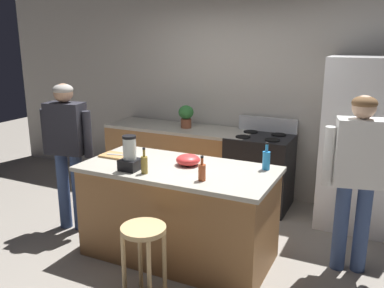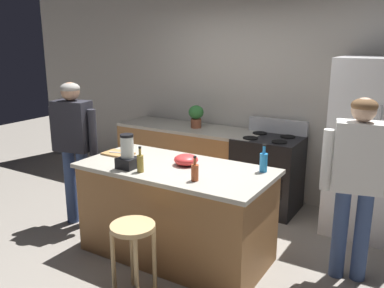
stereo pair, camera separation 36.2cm
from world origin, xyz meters
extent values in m
plane|color=gray|center=(0.00, 0.00, 0.00)|extent=(14.00, 14.00, 0.00)
cube|color=#BCB7AD|center=(0.00, 1.95, 1.35)|extent=(8.00, 0.10, 2.70)
cube|color=#9E6B3D|center=(0.00, 0.00, 0.44)|extent=(1.76, 0.84, 0.87)
cube|color=#B2AD9E|center=(0.00, 0.00, 0.89)|extent=(1.82, 0.90, 0.04)
cube|color=#9E6B3D|center=(-0.80, 1.55, 0.44)|extent=(2.00, 0.64, 0.87)
cube|color=#B2AD9E|center=(-0.80, 1.55, 0.89)|extent=(2.00, 0.64, 0.04)
cube|color=silver|center=(1.53, 1.50, 0.95)|extent=(0.90, 0.70, 1.89)
cylinder|color=#B7BABF|center=(1.49, 1.13, 1.04)|extent=(0.02, 0.02, 0.85)
cylinder|color=#B7BABF|center=(1.57, 1.13, 1.04)|extent=(0.02, 0.02, 0.85)
cube|color=purple|center=(1.27, 1.15, 0.86)|extent=(0.05, 0.01, 0.05)
cube|color=purple|center=(1.41, 1.15, 1.02)|extent=(0.05, 0.01, 0.05)
cube|color=black|center=(0.35, 1.52, 0.46)|extent=(0.76, 0.64, 0.91)
cube|color=black|center=(0.35, 1.20, 0.41)|extent=(0.60, 0.01, 0.24)
cube|color=#B7BABF|center=(0.35, 1.81, 1.00)|extent=(0.76, 0.06, 0.18)
cylinder|color=black|center=(0.17, 1.37, 0.92)|extent=(0.18, 0.18, 0.01)
cylinder|color=black|center=(0.53, 1.37, 0.92)|extent=(0.18, 0.18, 0.01)
cylinder|color=black|center=(0.17, 1.67, 0.92)|extent=(0.18, 0.18, 0.01)
cylinder|color=black|center=(0.53, 1.67, 0.92)|extent=(0.18, 0.18, 0.01)
cylinder|color=#384C7A|center=(-1.44, 0.00, 0.44)|extent=(0.15, 0.15, 0.87)
cylinder|color=#384C7A|center=(-1.26, 0.03, 0.44)|extent=(0.15, 0.15, 0.87)
cube|color=#26262D|center=(-1.35, 0.02, 1.15)|extent=(0.43, 0.29, 0.55)
cylinder|color=#26262D|center=(-1.60, -0.03, 1.10)|extent=(0.10, 0.10, 0.50)
cylinder|color=#26262D|center=(-1.10, 0.06, 1.10)|extent=(0.10, 0.10, 0.50)
sphere|color=tan|center=(-1.35, 0.02, 1.52)|extent=(0.23, 0.23, 0.20)
ellipsoid|color=gray|center=(-1.35, 0.02, 1.56)|extent=(0.24, 0.24, 0.12)
cylinder|color=#384C7A|center=(1.61, 0.48, 0.41)|extent=(0.16, 0.16, 0.83)
cylinder|color=#384C7A|center=(1.43, 0.44, 0.41)|extent=(0.16, 0.16, 0.83)
cube|color=white|center=(1.52, 0.46, 1.12)|extent=(0.44, 0.30, 0.59)
cylinder|color=white|center=(1.28, 0.41, 1.07)|extent=(0.11, 0.11, 0.53)
sphere|color=#D8AD8C|center=(1.52, 0.46, 1.52)|extent=(0.24, 0.24, 0.20)
ellipsoid|color=brown|center=(1.52, 0.46, 1.55)|extent=(0.25, 0.25, 0.12)
cylinder|color=tan|center=(0.08, -0.74, 0.63)|extent=(0.36, 0.36, 0.04)
cylinder|color=tan|center=(-0.04, -0.86, 0.30)|extent=(0.04, 0.04, 0.61)
cylinder|color=tan|center=(0.20, -0.86, 0.30)|extent=(0.04, 0.04, 0.61)
cylinder|color=tan|center=(-0.04, -0.62, 0.30)|extent=(0.04, 0.04, 0.61)
cylinder|color=tan|center=(0.20, -0.62, 0.30)|extent=(0.04, 0.04, 0.61)
cylinder|color=brown|center=(-0.69, 1.55, 0.97)|extent=(0.14, 0.14, 0.12)
ellipsoid|color=#337A38|center=(-0.69, 1.55, 1.12)|extent=(0.20, 0.20, 0.18)
cube|color=black|center=(-0.35, -0.26, 0.96)|extent=(0.17, 0.17, 0.10)
cylinder|color=silver|center=(-0.35, -0.26, 1.11)|extent=(0.12, 0.12, 0.20)
cylinder|color=black|center=(-0.35, -0.26, 1.22)|extent=(0.12, 0.12, 0.02)
cylinder|color=olive|center=(-0.18, -0.29, 0.99)|extent=(0.06, 0.06, 0.15)
cylinder|color=olive|center=(-0.18, -0.29, 1.10)|extent=(0.02, 0.02, 0.07)
cylinder|color=black|center=(-0.18, -0.29, 1.14)|extent=(0.03, 0.03, 0.02)
cylinder|color=#268CD8|center=(0.76, 0.28, 1.00)|extent=(0.07, 0.07, 0.17)
cylinder|color=#268CD8|center=(0.76, 0.28, 1.12)|extent=(0.03, 0.03, 0.07)
cylinder|color=black|center=(0.76, 0.28, 1.16)|extent=(0.03, 0.03, 0.02)
cylinder|color=#B24C26|center=(0.35, -0.24, 0.98)|extent=(0.06, 0.06, 0.14)
cylinder|color=#B24C26|center=(0.35, -0.24, 1.08)|extent=(0.02, 0.02, 0.06)
cylinder|color=black|center=(0.35, -0.24, 1.12)|extent=(0.03, 0.03, 0.02)
ellipsoid|color=red|center=(0.06, 0.09, 0.96)|extent=(0.23, 0.23, 0.10)
cube|color=#B7844C|center=(-0.73, 0.03, 0.92)|extent=(0.30, 0.20, 0.02)
cube|color=#B7BABF|center=(-0.71, 0.03, 0.94)|extent=(0.22, 0.08, 0.01)
camera|label=1|loc=(1.70, -3.20, 2.09)|focal=38.21mm
camera|label=2|loc=(2.01, -3.03, 2.09)|focal=38.21mm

